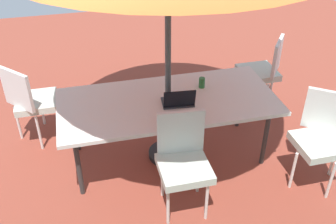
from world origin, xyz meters
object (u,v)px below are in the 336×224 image
Objects in this scene: laptop at (178,101)px; cup at (202,83)px; dining_table at (168,104)px; chair_southeast at (31,99)px; chair_northwest at (321,136)px; chair_southwest at (263,69)px; chair_north at (183,159)px.

laptop is 2.98× the size of cup.
dining_table is 19.82× the size of cup.
chair_southeast is at bearing -22.67° from laptop.
cup is at bearing -135.11° from laptop.
chair_southwest is at bearing 125.01° from chair_northwest.
chair_southeast is 3.14m from chair_northwest.
chair_southeast is at bearing -169.15° from chair_northwest.
cup is at bearing -158.05° from dining_table.
chair_north reaches higher than laptop.
chair_northwest reaches higher than cup.
laptop is at bearing 84.30° from chair_north.
dining_table is 2.31× the size of chair_southeast.
chair_southeast is (1.40, -1.40, 0.00)m from chair_north.
cup is (1.02, 0.57, 0.25)m from chair_southwest.
chair_northwest is at bearing 160.97° from laptop.
chair_north is at bearing 84.70° from laptop.
dining_table is 1.62m from chair_southwest.
chair_north is 1.00× the size of chair_northwest.
dining_table is 0.17m from laptop.
cup reaches higher than dining_table.
chair_north and chair_northwest have the same top height.
chair_southwest is (-1.47, -1.45, 0.00)m from chair_north.
chair_north is at bearing -142.38° from chair_northwest.
chair_southeast is 8.57× the size of cup.
chair_north is 8.57× the size of cup.
cup is (-0.42, -0.17, 0.10)m from dining_table.
chair_southwest is 1.44m from chair_northwest.
chair_north reaches higher than cup.
chair_southeast is 1.00× the size of chair_northwest.
chair_southwest is at bearing 49.33° from chair_north.
chair_southeast is 1.93m from cup.
chair_southwest is at bearing -151.02° from cup.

